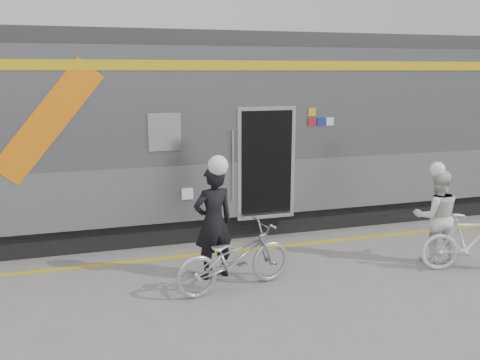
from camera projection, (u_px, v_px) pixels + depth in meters
name	position (u px, v px, depth m)	size (l,w,h in m)	color
ground	(306.00, 294.00, 7.77)	(90.00, 90.00, 0.00)	slate
train	(145.00, 133.00, 10.73)	(24.00, 3.17, 4.10)	black
safety_strip	(261.00, 248.00, 9.78)	(24.00, 0.12, 0.01)	gold
man	(213.00, 222.00, 8.24)	(0.69, 0.45, 1.88)	black
bicycle_left	(235.00, 257.00, 7.87)	(0.69, 1.97, 1.03)	#B1B3B9
woman	(436.00, 216.00, 8.98)	(0.81, 0.63, 1.66)	silver
bicycle_right	(471.00, 242.00, 8.61)	(0.47, 1.67, 1.00)	silver
helmet_man	(213.00, 156.00, 8.01)	(0.33, 0.33, 0.33)	white
helmet_woman	(441.00, 163.00, 8.77)	(0.27, 0.27, 0.27)	white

